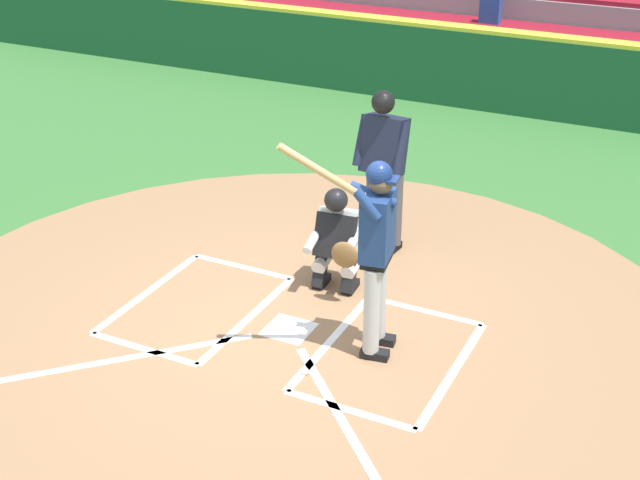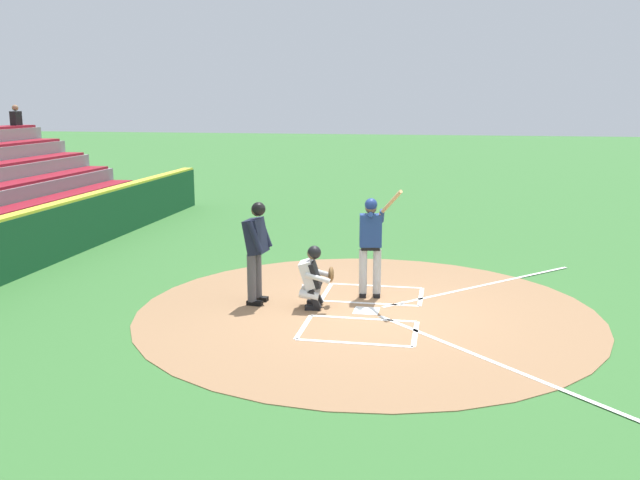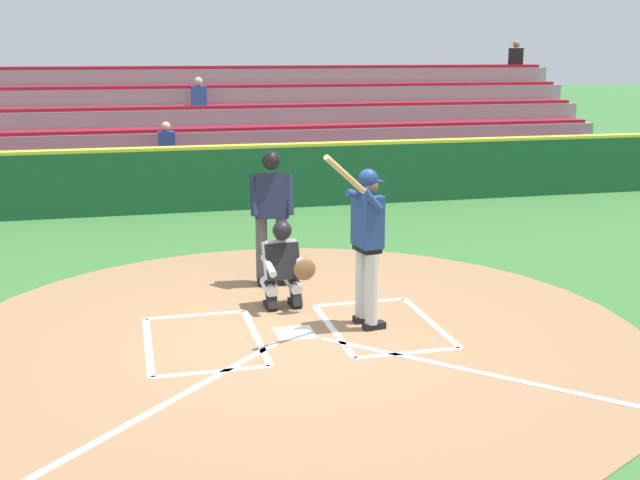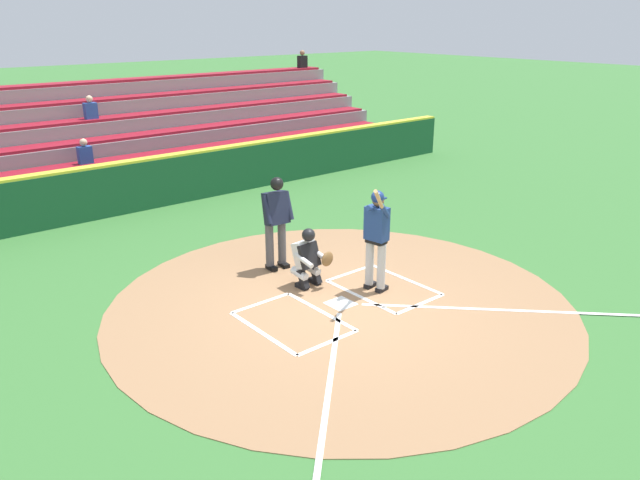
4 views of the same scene
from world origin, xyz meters
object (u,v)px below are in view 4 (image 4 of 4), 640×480
object	(u,v)px
plate_umpire	(276,217)
baseball	(384,306)
batter	(377,233)
catcher	(309,256)

from	to	relation	value
plate_umpire	baseball	world-z (taller)	plate_umpire
batter	baseball	xyz separation A→B (m)	(0.39, 0.62, -1.06)
batter	baseball	world-z (taller)	batter
catcher	plate_umpire	distance (m)	1.16
catcher	baseball	world-z (taller)	catcher
catcher	batter	bearing A→B (deg)	130.88
baseball	plate_umpire	bearing A→B (deg)	-82.08
batter	catcher	bearing A→B (deg)	-49.12
catcher	plate_umpire	world-z (taller)	plate_umpire
batter	baseball	size ratio (longest dim) A/B	28.76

